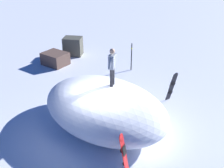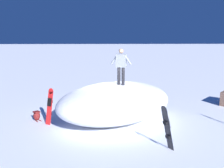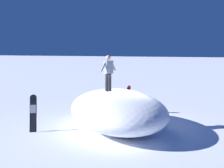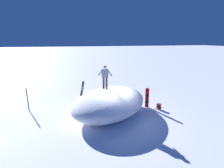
{
  "view_description": "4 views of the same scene",
  "coord_description": "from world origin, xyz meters",
  "px_view_note": "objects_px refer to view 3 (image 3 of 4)",
  "views": [
    {
      "loc": [
        -0.28,
        -9.57,
        7.1
      ],
      "look_at": [
        0.9,
        0.59,
        1.9
      ],
      "focal_mm": 45.53,
      "sensor_mm": 36.0,
      "label": 1
    },
    {
      "loc": [
        12.56,
        -0.12,
        3.89
      ],
      "look_at": [
        0.48,
        0.37,
        1.71
      ],
      "focal_mm": 42.82,
      "sensor_mm": 36.0,
      "label": 2
    },
    {
      "loc": [
        -2.99,
        11.39,
        3.59
      ],
      "look_at": [
        0.85,
        0.48,
        2.04
      ],
      "focal_mm": 41.18,
      "sensor_mm": 36.0,
      "label": 3
    },
    {
      "loc": [
        -9.41,
        2.98,
        4.97
      ],
      "look_at": [
        0.61,
        0.35,
        2.15
      ],
      "focal_mm": 26.12,
      "sensor_mm": 36.0,
      "label": 4
    }
  ],
  "objects_px": {
    "snowboarder_standing": "(108,71)",
    "backpack_near": "(139,107)",
    "snowboard_secondary_upright": "(127,99)",
    "snowboard_primary_upright": "(33,112)"
  },
  "relations": [
    {
      "from": "snowboarder_standing",
      "to": "backpack_near",
      "type": "relative_size",
      "value": 3.01
    },
    {
      "from": "snowboarder_standing",
      "to": "snowboard_secondary_upright",
      "type": "xyz_separation_m",
      "value": [
        0.02,
        -3.18,
        -1.83
      ]
    },
    {
      "from": "snowboard_primary_upright",
      "to": "snowboard_secondary_upright",
      "type": "height_order",
      "value": "snowboard_primary_upright"
    },
    {
      "from": "snowboarder_standing",
      "to": "snowboard_secondary_upright",
      "type": "distance_m",
      "value": 3.67
    },
    {
      "from": "snowboard_primary_upright",
      "to": "snowboard_secondary_upright",
      "type": "distance_m",
      "value": 5.45
    },
    {
      "from": "snowboard_primary_upright",
      "to": "backpack_near",
      "type": "distance_m",
      "value": 6.37
    },
    {
      "from": "snowboard_secondary_upright",
      "to": "backpack_near",
      "type": "relative_size",
      "value": 3.05
    },
    {
      "from": "snowboard_primary_upright",
      "to": "backpack_near",
      "type": "relative_size",
      "value": 3.06
    },
    {
      "from": "snowboarder_standing",
      "to": "backpack_near",
      "type": "bearing_deg",
      "value": -97.28
    },
    {
      "from": "backpack_near",
      "to": "snowboard_primary_upright",
      "type": "bearing_deg",
      "value": 55.98
    }
  ]
}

